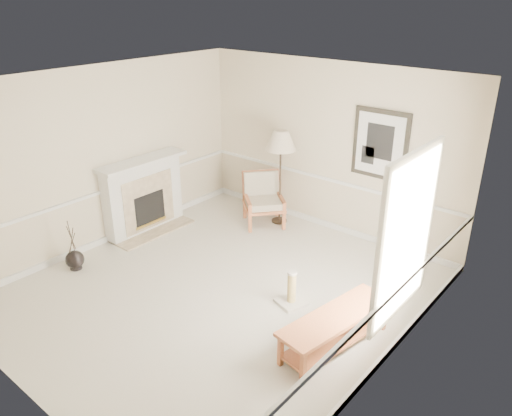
{
  "coord_description": "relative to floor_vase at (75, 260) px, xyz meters",
  "views": [
    {
      "loc": [
        4.26,
        -4.29,
        3.95
      ],
      "look_at": [
        0.11,
        0.7,
        1.07
      ],
      "focal_mm": 35.0,
      "sensor_mm": 36.0,
      "label": 1
    }
  ],
  "objects": [
    {
      "name": "room",
      "position": [
        2.22,
        1.05,
        1.72
      ],
      "size": [
        5.04,
        5.54,
        2.92
      ],
      "color": "beige",
      "rests_on": "ground"
    },
    {
      "name": "bench",
      "position": [
        3.99,
        0.98,
        0.15
      ],
      "size": [
        0.73,
        1.62,
        0.45
      ],
      "rotation": [
        0.0,
        0.0,
        -0.17
      ],
      "color": "#AD5E37",
      "rests_on": "ground"
    },
    {
      "name": "floor_vase",
      "position": [
        0.0,
        0.0,
        0.0
      ],
      "size": [
        0.28,
        0.28,
        0.82
      ],
      "rotation": [
        0.0,
        0.0,
        -0.21
      ],
      "color": "black",
      "rests_on": "ground"
    },
    {
      "name": "fireplace",
      "position": [
        -0.26,
        1.58,
        0.49
      ],
      "size": [
        0.64,
        1.64,
        1.31
      ],
      "color": "white",
      "rests_on": "ground"
    },
    {
      "name": "armchair",
      "position": [
        1.13,
        3.15,
        0.34
      ],
      "size": [
        1.0,
        1.0,
        0.91
      ],
      "rotation": [
        0.0,
        0.0,
        0.87
      ],
      "color": "#AD5E37",
      "rests_on": "ground"
    },
    {
      "name": "ground",
      "position": [
        2.08,
        0.98,
        -0.15
      ],
      "size": [
        5.5,
        5.5,
        0.0
      ],
      "primitive_type": "plane",
      "color": "silver",
      "rests_on": "ground"
    },
    {
      "name": "scratching_post",
      "position": [
        3.08,
        1.36,
        0.01
      ],
      "size": [
        0.44,
        0.44,
        0.51
      ],
      "rotation": [
        0.0,
        0.0,
        -0.3
      ],
      "color": "white",
      "rests_on": "ground"
    },
    {
      "name": "floor_lamp",
      "position": [
        1.37,
        3.33,
        1.35
      ],
      "size": [
        0.69,
        0.69,
        1.71
      ],
      "rotation": [
        0.0,
        0.0,
        0.36
      ],
      "color": "black",
      "rests_on": "ground"
    }
  ]
}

